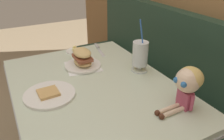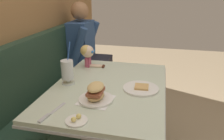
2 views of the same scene
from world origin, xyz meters
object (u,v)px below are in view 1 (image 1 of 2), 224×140
(toast_plate, at_px, (50,94))
(milkshake_glass, at_px, (140,55))
(sandwich_plate, at_px, (83,60))
(butter_knife, at_px, (98,48))
(butter_saucer, at_px, (75,51))
(seated_doll, at_px, (188,83))

(toast_plate, distance_m, milkshake_glass, 0.55)
(toast_plate, bearing_deg, sandwich_plate, 130.74)
(toast_plate, relative_size, butter_knife, 1.07)
(butter_saucer, distance_m, butter_knife, 0.18)
(toast_plate, xyz_separation_m, milkshake_glass, (-0.02, 0.54, 0.09))
(sandwich_plate, xyz_separation_m, seated_doll, (0.60, 0.25, 0.08))
(toast_plate, xyz_separation_m, butter_knife, (-0.46, 0.47, -0.00))
(milkshake_glass, height_order, sandwich_plate, milkshake_glass)
(milkshake_glass, xyz_separation_m, sandwich_plate, (-0.20, -0.28, -0.05))
(milkshake_glass, xyz_separation_m, butter_saucer, (-0.45, -0.24, -0.09))
(toast_plate, relative_size, butter_saucer, 2.08)
(milkshake_glass, xyz_separation_m, seated_doll, (0.39, -0.02, 0.03))
(sandwich_plate, bearing_deg, milkshake_glass, 53.64)
(seated_doll, bearing_deg, milkshake_glass, 176.65)
(butter_saucer, distance_m, seated_doll, 0.88)
(butter_knife, xyz_separation_m, seated_doll, (0.83, 0.05, 0.12))
(milkshake_glass, bearing_deg, butter_saucer, -151.74)
(milkshake_glass, height_order, seated_doll, milkshake_glass)
(sandwich_plate, distance_m, butter_knife, 0.32)
(toast_plate, bearing_deg, butter_knife, 134.33)
(toast_plate, bearing_deg, seated_doll, 54.09)
(toast_plate, distance_m, butter_saucer, 0.56)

